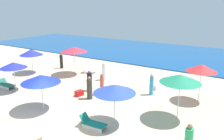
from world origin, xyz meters
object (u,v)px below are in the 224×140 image
Objects in this scene: umbrella_0 at (31,52)px; beachgoer_5 at (102,85)px; lounge_chair_7_0 at (89,71)px; beachgoer_2 at (104,72)px; umbrella_6 at (13,65)px; cooler_box_1 at (79,93)px; beachgoer_0 at (151,85)px; cooler_box_0 at (157,87)px; umbrella_3 at (115,89)px; lounge_chair_3_0 at (93,123)px; beachgoer_1 at (90,89)px; umbrella_4 at (202,68)px; umbrella_7 at (74,49)px; lounge_chair_6_0 at (7,85)px; umbrella_2 at (180,78)px; umbrella_1 at (41,79)px; beachgoer_3 at (61,61)px; beachgoer_6 at (90,82)px.

umbrella_0 is 9.12m from beachgoer_5.
beachgoer_2 is at bearing -128.32° from lounge_chair_7_0.
umbrella_6 reaches higher than cooler_box_1.
umbrella_6 is 10.52m from beachgoer_0.
umbrella_0 is 3.98× the size of cooler_box_0.
umbrella_6 is (-9.24, 0.33, -0.06)m from umbrella_3.
lounge_chair_3_0 is 0.92× the size of beachgoer_1.
beachgoer_0 is 1.02× the size of beachgoer_2.
umbrella_0 is at bearing -92.48° from cooler_box_1.
umbrella_4 reaches higher than beachgoer_5.
umbrella_4 reaches higher than umbrella_0.
umbrella_3 is at bearing -36.55° from umbrella_7.
beachgoer_5 is at bearing -6.52° from umbrella_0.
umbrella_3 is 0.88× the size of umbrella_7.
lounge_chair_6_0 is at bearing -66.87° from umbrella_0.
umbrella_7 reaches higher than umbrella_4.
umbrella_2 is at bearing 42.27° from umbrella_3.
beachgoer_0 is 2.76× the size of cooler_box_0.
umbrella_2 reaches higher than lounge_chair_7_0.
cooler_box_1 is at bearing -121.52° from beachgoer_0.
cooler_box_0 is (11.98, 2.23, -1.90)m from umbrella_0.
umbrella_3 is 10.41m from lounge_chair_7_0.
lounge_chair_3_0 is at bearing -1.90° from umbrella_1.
beachgoer_2 is 1.00× the size of beachgoer_3.
lounge_chair_7_0 is (1.89, 6.79, -1.83)m from umbrella_6.
cooler_box_0 is at bearing -22.49° from beachgoer_6.
umbrella_1 is 8.55m from lounge_chair_7_0.
umbrella_2 is 14.51m from beachgoer_3.
cooler_box_0 is (-2.84, 3.92, -2.31)m from umbrella_2.
cooler_box_0 is at bearing -16.37° from beachgoer_3.
umbrella_3 is 0.89× the size of umbrella_4.
umbrella_3 is 10.49m from lounge_chair_6_0.
beachgoer_0 is at bearing 89.76° from umbrella_3.
lounge_chair_3_0 is at bearing -135.43° from umbrella_2.
beachgoer_0 is 2.72× the size of cooler_box_1.
lounge_chair_6_0 is 6.82m from beachgoer_3.
beachgoer_5 is 1.00× the size of beachgoer_6.
umbrella_0 is 0.87× the size of umbrella_7.
umbrella_4 is at bearing -1.05° from umbrella_7.
beachgoer_2 is 0.96× the size of beachgoer_6.
umbrella_2 is at bearing -174.57° from beachgoer_1.
umbrella_6 reaches higher than beachgoer_2.
umbrella_6 is (-8.46, 1.31, 1.80)m from lounge_chair_3_0.
cooler_box_1 is (6.53, -4.88, -0.54)m from beachgoer_3.
umbrella_7 is 2.59m from lounge_chair_7_0.
lounge_chair_6_0 is 8.04m from beachgoer_2.
beachgoer_3 is 0.96× the size of beachgoer_6.
umbrella_3 is at bearing -46.15° from beachgoer_3.
beachgoer_0 is 3.65m from beachgoer_5.
umbrella_1 reaches higher than umbrella_6.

